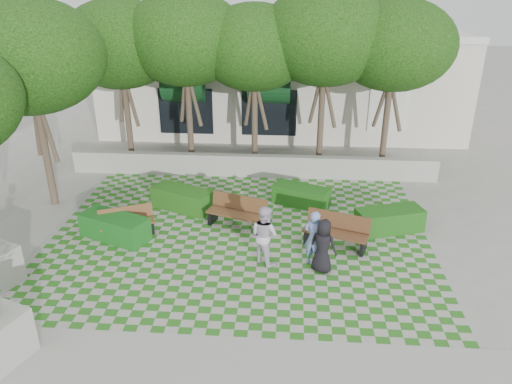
# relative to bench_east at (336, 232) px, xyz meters

# --- Properties ---
(ground) EXTENTS (90.00, 90.00, 0.00)m
(ground) POSITION_rel_bench_east_xyz_m (-3.04, -0.71, -0.50)
(ground) COLOR gray
(ground) RESTS_ON ground
(lawn) EXTENTS (12.00, 12.00, 0.00)m
(lawn) POSITION_rel_bench_east_xyz_m (-3.04, 0.29, -0.50)
(lawn) COLOR #2B721E
(lawn) RESTS_ON ground
(sidewalk_south) EXTENTS (16.00, 2.00, 0.01)m
(sidewalk_south) POSITION_rel_bench_east_xyz_m (-3.04, -5.41, -0.50)
(sidewalk_south) COLOR #9E9B93
(sidewalk_south) RESTS_ON ground
(sidewalk_west) EXTENTS (2.00, 12.00, 0.01)m
(sidewalk_west) POSITION_rel_bench_east_xyz_m (-10.24, 0.29, -0.50)
(sidewalk_west) COLOR #9E9B93
(sidewalk_west) RESTS_ON ground
(retaining_wall) EXTENTS (15.00, 0.36, 0.90)m
(retaining_wall) POSITION_rel_bench_east_xyz_m (-3.04, 5.49, -0.05)
(retaining_wall) COLOR #9E9B93
(retaining_wall) RESTS_ON ground
(bench_east) EXTENTS (2.09, 1.29, 1.04)m
(bench_east) POSITION_rel_bench_east_xyz_m (0.00, 0.00, 0.00)
(bench_east) COLOR #50301B
(bench_east) RESTS_ON ground
(bench_mid) EXTENTS (2.09, 1.29, 1.04)m
(bench_mid) POSITION_rel_bench_east_xyz_m (-3.19, 1.06, 0.00)
(bench_mid) COLOR #52341C
(bench_mid) RESTS_ON ground
(bench_west) EXTENTS (1.81, 1.23, 0.91)m
(bench_west) POSITION_rel_bench_east_xyz_m (-6.68, 0.26, -0.06)
(bench_west) COLOR brown
(bench_west) RESTS_ON ground
(hedge_east) EXTENTS (2.32, 1.49, 0.76)m
(hedge_east) POSITION_rel_bench_east_xyz_m (1.81, 1.13, -0.12)
(hedge_east) COLOR #184A13
(hedge_east) RESTS_ON ground
(hedge_midright) EXTENTS (2.17, 1.54, 0.71)m
(hedge_midright) POSITION_rel_bench_east_xyz_m (-1.04, 2.88, -0.15)
(hedge_midright) COLOR #194E14
(hedge_midright) RESTS_ON ground
(hedge_midleft) EXTENTS (2.35, 1.68, 0.76)m
(hedge_midleft) POSITION_rel_bench_east_xyz_m (-5.28, 2.25, -0.12)
(hedge_midleft) COLOR #1D5015
(hedge_midleft) RESTS_ON ground
(hedge_west) EXTENTS (2.39, 1.68, 0.78)m
(hedge_west) POSITION_rel_bench_east_xyz_m (-6.99, -0.00, -0.11)
(hedge_west) COLOR #16521B
(hedge_west) RESTS_ON ground
(person_blue) EXTENTS (0.75, 0.64, 1.73)m
(person_blue) POSITION_rel_bench_east_xyz_m (-0.74, -1.11, 0.36)
(person_blue) COLOR #748ED4
(person_blue) RESTS_ON ground
(person_dark) EXTENTS (0.93, 0.78, 1.61)m
(person_dark) POSITION_rel_bench_east_xyz_m (-0.50, -1.42, 0.30)
(person_dark) COLOR black
(person_dark) RESTS_ON ground
(person_white) EXTENTS (1.11, 1.08, 1.80)m
(person_white) POSITION_rel_bench_east_xyz_m (-2.16, -1.07, 0.40)
(person_white) COLOR silver
(person_white) RESTS_ON ground
(tree_row) EXTENTS (17.70, 13.40, 7.41)m
(tree_row) POSITION_rel_bench_east_xyz_m (-4.90, 5.24, 4.68)
(tree_row) COLOR #47382B
(tree_row) RESTS_ON ground
(building) EXTENTS (18.00, 8.92, 5.15)m
(building) POSITION_rel_bench_east_xyz_m (-2.11, 13.37, 2.02)
(building) COLOR beige
(building) RESTS_ON ground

